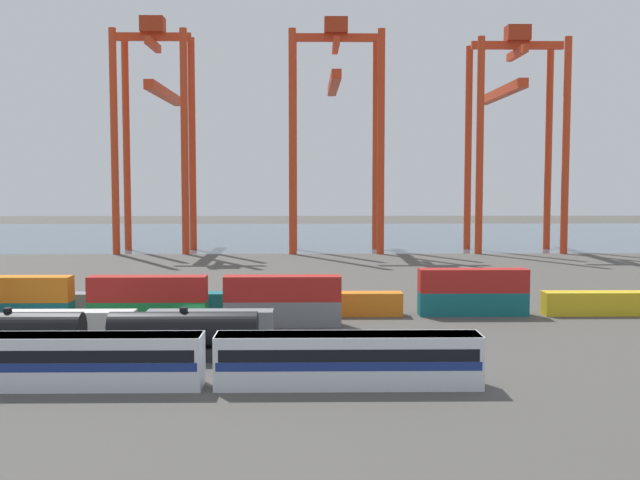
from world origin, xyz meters
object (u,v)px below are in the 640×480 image
at_px(shipping_container_14, 348,304).
at_px(gantry_crane_west, 157,113).
at_px(freight_tank_row, 8,335).
at_px(shipping_container_3, 210,324).
at_px(gantry_crane_east, 512,115).
at_px(gantry_crane_central, 335,111).
at_px(shipping_container_15, 473,304).
at_px(passenger_train, 69,359).

bearing_deg(shipping_container_14, gantry_crane_west, 114.29).
bearing_deg(freight_tank_row, shipping_container_14, 35.61).
relative_size(shipping_container_3, gantry_crane_west, 0.25).
xyz_separation_m(freight_tank_row, gantry_crane_west, (-6.87, 101.71, 27.04)).
bearing_deg(shipping_container_14, gantry_crane_east, 64.05).
xyz_separation_m(freight_tank_row, gantry_crane_central, (30.94, 101.23, 27.54)).
relative_size(freight_tank_row, shipping_container_15, 3.44).
height_order(passenger_train, freight_tank_row, freight_tank_row).
bearing_deg(shipping_container_3, gantry_crane_central, 80.58).
distance_m(shipping_container_15, gantry_crane_west, 99.01).
bearing_deg(passenger_train, shipping_container_15, 39.91).
bearing_deg(freight_tank_row, shipping_container_3, 30.62).
xyz_separation_m(gantry_crane_central, gantry_crane_east, (37.81, 0.55, -0.82)).
bearing_deg(freight_tank_row, gantry_crane_west, 93.86).
height_order(shipping_container_14, gantry_crane_west, gantry_crane_west).
distance_m(shipping_container_14, gantry_crane_central, 84.97).
distance_m(shipping_container_15, gantry_crane_central, 85.88).
bearing_deg(shipping_container_3, freight_tank_row, -149.38).
relative_size(gantry_crane_west, gantry_crane_east, 1.03).
relative_size(shipping_container_3, shipping_container_15, 1.00).
relative_size(shipping_container_15, gantry_crane_central, 0.25).
height_order(shipping_container_3, shipping_container_15, same).
bearing_deg(gantry_crane_central, shipping_container_14, -91.03).
bearing_deg(gantry_crane_west, shipping_container_15, -58.00).
relative_size(shipping_container_14, gantry_crane_east, 0.26).
relative_size(freight_tank_row, gantry_crane_west, 0.86).
height_order(gantry_crane_west, gantry_crane_east, gantry_crane_west).
distance_m(gantry_crane_west, gantry_crane_east, 75.62).
height_order(shipping_container_3, gantry_crane_west, gantry_crane_west).
height_order(gantry_crane_west, gantry_crane_central, gantry_crane_west).
bearing_deg(passenger_train, gantry_crane_east, 61.10).
relative_size(shipping_container_3, shipping_container_14, 1.00).
relative_size(passenger_train, gantry_crane_central, 1.23).
distance_m(gantry_crane_west, gantry_crane_central, 37.82).
height_order(shipping_container_14, shipping_container_15, same).
height_order(freight_tank_row, shipping_container_14, freight_tank_row).
relative_size(freight_tank_row, gantry_crane_east, 0.89).
relative_size(passenger_train, shipping_container_14, 4.95).
distance_m(shipping_container_3, shipping_container_15, 30.22).
distance_m(freight_tank_row, gantry_crane_central, 109.37).
bearing_deg(passenger_train, gantry_crane_central, 78.08).
distance_m(shipping_container_14, gantry_crane_east, 93.82).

